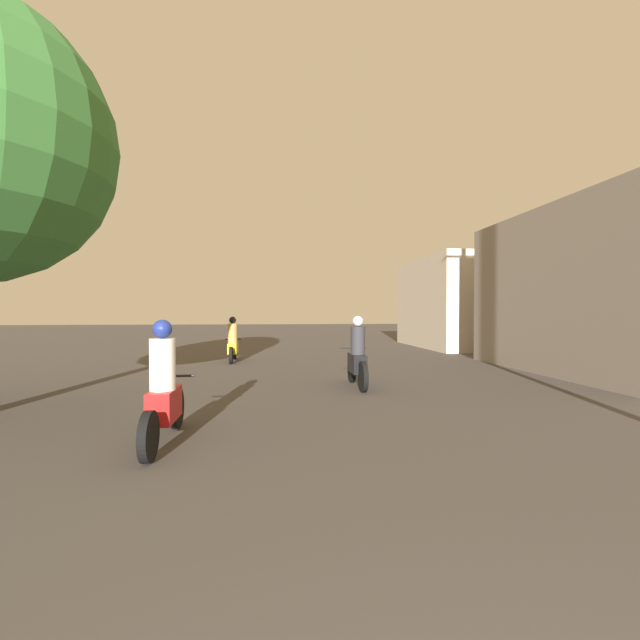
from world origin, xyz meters
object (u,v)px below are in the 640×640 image
Objects in this scene: motorcycle_black at (357,359)px; building_right_near at (630,292)px; building_right_far at (461,303)px; motorcycle_yellow at (233,344)px; motorcycle_red at (164,394)px.

building_right_near is (8.21, 1.58, 1.63)m from motorcycle_black.
building_right_far is at bearing 95.57° from building_right_near.
motorcycle_yellow is 12.18m from building_right_near.
building_right_near is (11.46, -3.77, 1.66)m from motorcycle_yellow.
motorcycle_black is 0.28× the size of building_right_near.
motorcycle_red is 9.17m from motorcycle_yellow.
motorcycle_black is (3.31, 3.82, -0.00)m from motorcycle_red.
motorcycle_red reaches higher than motorcycle_yellow.
motorcycle_red is 1.05× the size of motorcycle_yellow.
building_right_near is at bearing 17.80° from motorcycle_red.
motorcycle_black is at bearing -64.53° from motorcycle_yellow.
building_right_far is (-0.88, 8.99, -0.13)m from building_right_near.
building_right_near reaches higher than motorcycle_black.
motorcycle_red is 0.30× the size of building_right_far.
building_right_near reaches higher than motorcycle_yellow.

